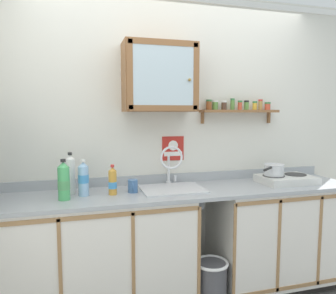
# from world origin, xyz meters

# --- Properties ---
(back_wall) EXTENTS (3.58, 0.07, 2.59)m
(back_wall) POSITION_xyz_m (0.00, 0.68, 1.30)
(back_wall) COLOR silver
(back_wall) RESTS_ON ground
(lower_cabinet_run) EXTENTS (1.49, 0.59, 0.91)m
(lower_cabinet_run) POSITION_xyz_m (-0.74, 0.36, 0.46)
(lower_cabinet_run) COLOR black
(lower_cabinet_run) RESTS_ON ground
(lower_cabinet_run_right) EXTENTS (1.20, 0.59, 0.91)m
(lower_cabinet_run_right) POSITION_xyz_m (0.88, 0.36, 0.46)
(lower_cabinet_run_right) COLOR black
(lower_cabinet_run_right) RESTS_ON ground
(countertop) EXTENTS (2.94, 0.61, 0.03)m
(countertop) POSITION_xyz_m (0.00, 0.36, 0.93)
(countertop) COLOR #9EA3A8
(countertop) RESTS_ON lower_cabinet_run
(backsplash) EXTENTS (2.94, 0.02, 0.08)m
(backsplash) POSITION_xyz_m (0.00, 0.64, 0.98)
(backsplash) COLOR #9EA3A8
(backsplash) RESTS_ON countertop
(sink) EXTENTS (0.50, 0.44, 0.48)m
(sink) POSITION_xyz_m (-0.11, 0.41, 0.93)
(sink) COLOR silver
(sink) RESTS_ON countertop
(hot_plate_stove) EXTENTS (0.47, 0.33, 0.07)m
(hot_plate_stove) POSITION_xyz_m (0.93, 0.35, 0.97)
(hot_plate_stove) COLOR silver
(hot_plate_stove) RESTS_ON countertop
(saucepan) EXTENTS (0.29, 0.25, 0.10)m
(saucepan) POSITION_xyz_m (0.82, 0.37, 1.06)
(saucepan) COLOR silver
(saucepan) RESTS_ON hot_plate_stove
(bottle_water_blue_0) EXTENTS (0.08, 0.08, 0.28)m
(bottle_water_blue_0) POSITION_xyz_m (-0.81, 0.38, 1.07)
(bottle_water_blue_0) COLOR #8CB7E0
(bottle_water_blue_0) RESTS_ON countertop
(bottle_soda_green_1) EXTENTS (0.09, 0.09, 0.30)m
(bottle_soda_green_1) POSITION_xyz_m (-0.95, 0.30, 1.07)
(bottle_soda_green_1) COLOR #4CB266
(bottle_soda_green_1) RESTS_ON countertop
(bottle_juice_amber_2) EXTENTS (0.06, 0.06, 0.23)m
(bottle_juice_amber_2) POSITION_xyz_m (-0.60, 0.35, 1.04)
(bottle_juice_amber_2) COLOR gold
(bottle_juice_amber_2) RESTS_ON countertop
(bottle_opaque_white_3) EXTENTS (0.07, 0.07, 0.32)m
(bottle_opaque_white_3) POSITION_xyz_m (-0.91, 0.46, 1.08)
(bottle_opaque_white_3) COLOR white
(bottle_opaque_white_3) RESTS_ON countertop
(mug) EXTENTS (0.08, 0.12, 0.10)m
(mug) POSITION_xyz_m (-0.44, 0.38, 0.99)
(mug) COLOR #3F6699
(mug) RESTS_ON countertop
(wall_cabinet) EXTENTS (0.59, 0.31, 0.56)m
(wall_cabinet) POSITION_xyz_m (-0.19, 0.51, 1.85)
(wall_cabinet) COLOR brown
(spice_shelf) EXTENTS (0.74, 0.14, 0.23)m
(spice_shelf) POSITION_xyz_m (0.57, 0.59, 1.60)
(spice_shelf) COLOR brown
(warning_sign) EXTENTS (0.20, 0.01, 0.21)m
(warning_sign) POSITION_xyz_m (-0.03, 0.65, 1.25)
(warning_sign) COLOR #B2261E
(trash_bin) EXTENTS (0.27, 0.27, 0.40)m
(trash_bin) POSITION_xyz_m (0.14, 0.16, 0.21)
(trash_bin) COLOR #4C4C51
(trash_bin) RESTS_ON ground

